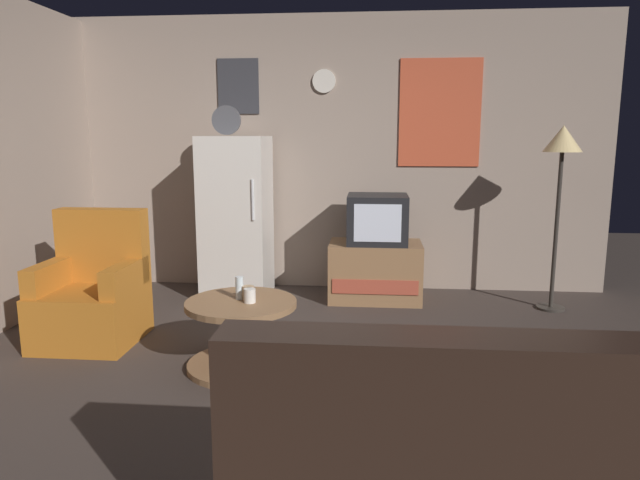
% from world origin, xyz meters
% --- Properties ---
extents(ground_plane, '(12.00, 12.00, 0.00)m').
position_xyz_m(ground_plane, '(0.00, 0.00, 0.00)').
color(ground_plane, '#3D332D').
extents(wall_with_art, '(5.20, 0.12, 2.64)m').
position_xyz_m(wall_with_art, '(0.01, 2.45, 1.32)').
color(wall_with_art, gray).
rests_on(wall_with_art, ground_plane).
extents(fridge, '(0.60, 0.62, 1.77)m').
position_xyz_m(fridge, '(-0.92, 2.01, 0.75)').
color(fridge, silver).
rests_on(fridge, ground_plane).
extents(tv_stand, '(0.84, 0.53, 0.54)m').
position_xyz_m(tv_stand, '(0.38, 1.96, 0.27)').
color(tv_stand, '#8E6642').
rests_on(tv_stand, ground_plane).
extents(crt_tv, '(0.54, 0.51, 0.44)m').
position_xyz_m(crt_tv, '(0.40, 1.96, 0.76)').
color(crt_tv, black).
rests_on(crt_tv, tv_stand).
extents(standing_lamp, '(0.32, 0.32, 1.59)m').
position_xyz_m(standing_lamp, '(1.93, 1.81, 1.36)').
color(standing_lamp, '#332D28').
rests_on(standing_lamp, ground_plane).
extents(coffee_table, '(0.72, 0.72, 0.46)m').
position_xyz_m(coffee_table, '(-0.49, 0.28, 0.23)').
color(coffee_table, '#8E6642').
rests_on(coffee_table, ground_plane).
extents(wine_glass, '(0.05, 0.05, 0.15)m').
position_xyz_m(wine_glass, '(-0.50, 0.32, 0.53)').
color(wine_glass, silver).
rests_on(wine_glass, coffee_table).
extents(mug_ceramic_white, '(0.08, 0.08, 0.09)m').
position_xyz_m(mug_ceramic_white, '(-0.42, 0.25, 0.50)').
color(mug_ceramic_white, silver).
rests_on(mug_ceramic_white, coffee_table).
extents(mug_ceramic_tan, '(0.08, 0.08, 0.09)m').
position_xyz_m(mug_ceramic_tan, '(-0.45, 0.32, 0.50)').
color(mug_ceramic_tan, tan).
rests_on(mug_ceramic_tan, coffee_table).
extents(armchair, '(0.68, 0.68, 0.96)m').
position_xyz_m(armchair, '(-1.70, 0.71, 0.34)').
color(armchair, '#B2661E').
rests_on(armchair, ground_plane).
extents(couch, '(1.70, 0.80, 0.92)m').
position_xyz_m(couch, '(0.72, -1.35, 0.31)').
color(couch, black).
rests_on(couch, ground_plane).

